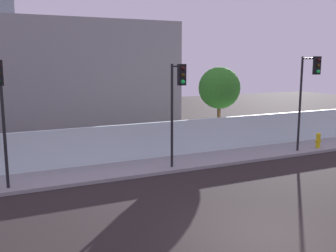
% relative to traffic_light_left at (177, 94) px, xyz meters
% --- Properties ---
extents(ground_plane, '(80.00, 80.00, 0.00)m').
position_rel_traffic_light_left_xyz_m(ground_plane, '(-0.65, -7.02, -3.58)').
color(ground_plane, '#282221').
extents(sidewalk, '(36.00, 2.40, 0.15)m').
position_rel_traffic_light_left_xyz_m(sidewalk, '(-0.65, 1.18, -3.51)').
color(sidewalk, gray).
rests_on(sidewalk, ground).
extents(perimeter_wall, '(36.00, 0.18, 1.80)m').
position_rel_traffic_light_left_xyz_m(perimeter_wall, '(-0.65, 2.47, -2.53)').
color(perimeter_wall, silver).
rests_on(perimeter_wall, sidewalk).
extents(traffic_light_left, '(0.34, 1.23, 4.72)m').
position_rel_traffic_light_left_xyz_m(traffic_light_left, '(0.00, 0.00, 0.00)').
color(traffic_light_left, black).
rests_on(traffic_light_left, sidewalk).
extents(traffic_light_center, '(0.40, 1.43, 5.07)m').
position_rel_traffic_light_left_xyz_m(traffic_light_center, '(7.54, -0.09, 0.25)').
color(traffic_light_center, black).
rests_on(traffic_light_center, sidewalk).
extents(traffic_light_right, '(0.36, 1.08, 4.88)m').
position_rel_traffic_light_left_xyz_m(traffic_light_right, '(-7.08, 0.08, 0.11)').
color(traffic_light_right, black).
rests_on(traffic_light_right, sidewalk).
extents(fire_hydrant, '(0.44, 0.26, 0.86)m').
position_rel_traffic_light_left_xyz_m(fire_hydrant, '(9.19, 0.58, -2.97)').
color(fire_hydrant, gold).
rests_on(fire_hydrant, sidewalk).
extents(roadside_tree_midleft, '(2.44, 2.44, 4.66)m').
position_rel_traffic_light_left_xyz_m(roadside_tree_midleft, '(4.75, 4.01, -0.16)').
color(roadside_tree_midleft, brown).
rests_on(roadside_tree_midleft, ground).
extents(low_building_distant, '(15.87, 6.00, 8.13)m').
position_rel_traffic_light_left_xyz_m(low_building_distant, '(-0.81, 16.47, 0.48)').
color(low_building_distant, gray).
rests_on(low_building_distant, ground).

